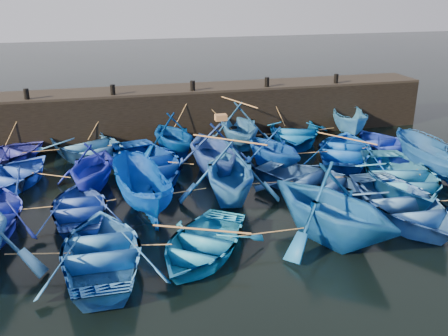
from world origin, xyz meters
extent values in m
plane|color=black|center=(0.00, 0.00, 0.00)|extent=(120.00, 120.00, 0.00)
cube|color=black|center=(0.00, 10.50, 1.25)|extent=(26.00, 2.50, 2.50)
cube|color=black|center=(0.00, 10.50, 2.56)|extent=(26.00, 2.50, 0.12)
cylinder|color=black|center=(-8.00, 9.60, 2.87)|extent=(0.24, 0.24, 0.50)
cylinder|color=black|center=(-4.00, 9.60, 2.87)|extent=(0.24, 0.24, 0.50)
cylinder|color=black|center=(0.00, 9.60, 2.87)|extent=(0.24, 0.24, 0.50)
cylinder|color=black|center=(4.00, 9.60, 2.87)|extent=(0.24, 0.24, 0.50)
cylinder|color=black|center=(8.00, 9.60, 2.87)|extent=(0.24, 0.24, 0.50)
imported|color=navy|center=(-9.20, 7.80, 0.49)|extent=(5.73, 5.59, 0.97)
imported|color=#2964AC|center=(-5.40, 7.90, 0.59)|extent=(6.25, 6.93, 1.18)
imported|color=navy|center=(-1.42, 7.45, 1.01)|extent=(4.13, 4.53, 2.03)
imported|color=#205B9D|center=(1.94, 7.79, 1.14)|extent=(4.00, 4.56, 2.27)
imported|color=#003F88|center=(4.90, 7.82, 0.56)|extent=(5.52, 6.41, 1.12)
imported|color=#2668AD|center=(8.20, 8.04, 0.82)|extent=(2.83, 4.52, 1.64)
imported|color=#1639B0|center=(-8.52, 5.01, 0.49)|extent=(5.45, 5.82, 0.98)
imported|color=#111EA0|center=(-5.18, 4.06, 0.99)|extent=(4.25, 4.59, 1.99)
imported|color=#063298|center=(-2.95, 4.93, 0.60)|extent=(5.20, 6.49, 1.20)
imported|color=#1E439B|center=(-0.14, 4.35, 1.20)|extent=(4.25, 4.83, 2.40)
imported|color=#073999|center=(2.59, 4.59, 0.98)|extent=(4.25, 4.56, 1.95)
imported|color=#0438A4|center=(6.14, 4.50, 0.54)|extent=(5.80, 6.37, 1.08)
imported|color=#10269B|center=(8.55, 4.72, 0.50)|extent=(3.74, 5.00, 0.99)
imported|color=#1D3EAA|center=(-5.69, 1.39, 0.43)|extent=(3.05, 4.21, 0.86)
imported|color=#00379B|center=(-3.53, 1.45, 0.85)|extent=(2.39, 4.64, 1.71)
imported|color=blue|center=(-0.20, 1.65, 1.18)|extent=(4.56, 5.07, 2.36)
imported|color=navy|center=(3.24, 1.48, 0.51)|extent=(5.70, 6.03, 1.02)
imported|color=#1A65A8|center=(6.67, 0.86, 0.59)|extent=(5.21, 6.45, 1.19)
imported|color=navy|center=(8.73, 1.45, 0.87)|extent=(2.75, 4.79, 1.74)
imported|color=#1B54A8|center=(-5.02, -2.06, 0.52)|extent=(3.65, 5.05, 1.04)
imported|color=#126AB7|center=(-2.11, -2.28, 0.45)|extent=(5.04, 5.33, 0.90)
imported|color=#0E509F|center=(2.09, -2.28, 1.29)|extent=(5.89, 6.22, 2.58)
imported|color=blue|center=(5.25, -1.48, 0.56)|extent=(4.11, 5.59, 1.13)
cube|color=olive|center=(0.16, 4.35, 2.53)|extent=(0.48, 0.35, 0.25)
cylinder|color=tan|center=(-7.30, 7.85, 0.55)|extent=(2.01, 0.14, 0.04)
cylinder|color=tan|center=(-3.41, 7.67, 0.55)|extent=(2.18, 0.49, 0.04)
cylinder|color=tan|center=(0.26, 7.62, 0.55)|extent=(1.58, 0.38, 0.04)
cylinder|color=tan|center=(3.42, 7.81, 0.55)|extent=(1.16, 0.07, 0.04)
cylinder|color=tan|center=(6.55, 7.93, 0.55)|extent=(1.51, 0.25, 0.04)
cylinder|color=tan|center=(-6.85, 4.54, 0.55)|extent=(1.55, 0.98, 0.04)
cylinder|color=tan|center=(-4.07, 4.49, 0.55)|extent=(0.46, 0.88, 0.04)
cylinder|color=tan|center=(-1.55, 4.64, 0.55)|extent=(1.03, 0.61, 0.04)
cylinder|color=tan|center=(1.23, 4.47, 0.55)|extent=(0.94, 0.28, 0.04)
cylinder|color=tan|center=(4.37, 4.54, 0.55)|extent=(1.75, 0.13, 0.04)
cylinder|color=tan|center=(7.35, 4.61, 0.55)|extent=(0.62, 0.25, 0.04)
cylinder|color=tan|center=(-7.15, 1.39, 0.55)|extent=(1.11, 0.05, 0.04)
cylinder|color=tan|center=(-4.61, 1.42, 0.55)|extent=(0.36, 0.10, 0.04)
cylinder|color=tan|center=(-1.87, 1.55, 0.55)|extent=(1.54, 0.23, 0.04)
cylinder|color=tan|center=(1.52, 1.56, 0.55)|extent=(1.65, 0.20, 0.04)
cylinder|color=tan|center=(4.95, 1.17, 0.55)|extent=(1.64, 0.66, 0.04)
cylinder|color=tan|center=(7.70, 1.15, 0.55)|extent=(0.29, 0.61, 0.04)
cylinder|color=tan|center=(-6.82, -1.86, 0.55)|extent=(1.82, 0.43, 0.04)
cylinder|color=tan|center=(-3.56, -2.17, 0.55)|extent=(1.11, 0.26, 0.04)
cylinder|color=tan|center=(-0.01, -2.28, 0.55)|extent=(2.40, 0.04, 0.04)
cylinder|color=tan|center=(3.67, -1.88, 0.55)|extent=(1.37, 0.84, 0.04)
cylinder|color=tan|center=(-8.60, 9.25, 1.58)|extent=(1.24, 0.55, 2.09)
cylinder|color=tan|center=(-4.70, 9.30, 1.58)|extent=(1.44, 0.44, 2.09)
cylinder|color=tan|center=(-0.71, 9.07, 1.58)|extent=(1.47, 0.90, 2.09)
cylinder|color=tan|center=(0.97, 9.25, 1.58)|extent=(1.98, 0.55, 2.10)
cylinder|color=tan|center=(4.45, 9.26, 1.58)|extent=(0.94, 0.53, 2.09)
cylinder|color=tan|center=(8.10, 9.37, 1.58)|extent=(0.25, 0.31, 2.08)
cylinder|color=#99724C|center=(1.94, 7.79, 2.30)|extent=(1.08, 2.84, 0.06)
cylinder|color=#99724C|center=(6.14, 4.50, 1.11)|extent=(1.77, 2.49, 0.06)
cylinder|color=#99724C|center=(-0.20, 1.65, 2.39)|extent=(2.34, 1.97, 0.06)
cylinder|color=#99724C|center=(-2.11, -2.28, 0.93)|extent=(2.74, 1.32, 0.06)
camera|label=1|loc=(-4.77, -15.28, 7.84)|focal=40.00mm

